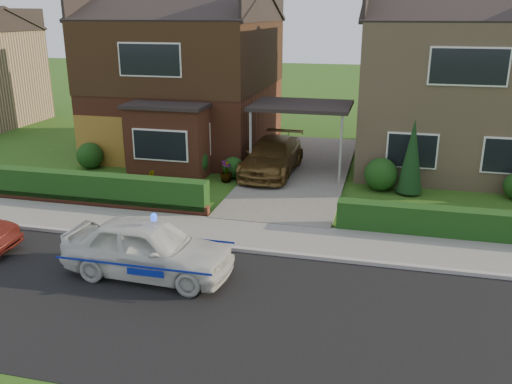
% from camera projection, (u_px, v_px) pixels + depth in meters
% --- Properties ---
extents(ground, '(120.00, 120.00, 0.00)m').
position_uv_depth(ground, '(216.00, 310.00, 11.72)').
color(ground, '#285216').
rests_on(ground, ground).
extents(road, '(60.00, 6.00, 0.02)m').
position_uv_depth(road, '(216.00, 310.00, 11.72)').
color(road, black).
rests_on(road, ground).
extents(kerb, '(60.00, 0.16, 0.12)m').
position_uv_depth(kerb, '(251.00, 251.00, 14.51)').
color(kerb, '#9E9993').
rests_on(kerb, ground).
extents(sidewalk, '(60.00, 2.00, 0.10)m').
position_uv_depth(sidewalk, '(260.00, 236.00, 15.48)').
color(sidewalk, slate).
rests_on(sidewalk, ground).
extents(driveway, '(3.80, 12.00, 0.12)m').
position_uv_depth(driveway, '(300.00, 171.00, 21.83)').
color(driveway, '#666059').
rests_on(driveway, ground).
extents(house_left, '(7.50, 9.53, 7.25)m').
position_uv_depth(house_left, '(187.00, 66.00, 24.64)').
color(house_left, brown).
rests_on(house_left, ground).
extents(house_right, '(7.50, 8.06, 7.25)m').
position_uv_depth(house_right, '(454.00, 76.00, 22.14)').
color(house_right, tan).
rests_on(house_right, ground).
extents(carport_link, '(3.80, 3.00, 2.77)m').
position_uv_depth(carport_link, '(301.00, 107.00, 20.97)').
color(carport_link, black).
rests_on(carport_link, ground).
extents(garage_door, '(2.20, 0.10, 2.10)m').
position_uv_depth(garage_door, '(100.00, 141.00, 22.44)').
color(garage_door, brown).
rests_on(garage_door, ground).
extents(dwarf_wall, '(7.70, 0.25, 0.36)m').
position_uv_depth(dwarf_wall, '(98.00, 202.00, 17.86)').
color(dwarf_wall, brown).
rests_on(dwarf_wall, ground).
extents(hedge_left, '(7.50, 0.55, 0.90)m').
position_uv_depth(hedge_left, '(101.00, 206.00, 18.06)').
color(hedge_left, '#123510').
rests_on(hedge_left, ground).
extents(hedge_right, '(7.50, 0.55, 0.80)m').
position_uv_depth(hedge_right, '(469.00, 240.00, 15.33)').
color(hedge_right, '#123510').
rests_on(hedge_right, ground).
extents(shrub_left_far, '(1.08, 1.08, 1.08)m').
position_uv_depth(shrub_left_far, '(90.00, 156.00, 22.23)').
color(shrub_left_far, '#123510').
rests_on(shrub_left_far, ground).
extents(shrub_left_mid, '(1.32, 1.32, 1.32)m').
position_uv_depth(shrub_left_mid, '(191.00, 161.00, 20.99)').
color(shrub_left_mid, '#123510').
rests_on(shrub_left_mid, ground).
extents(shrub_left_near, '(0.84, 0.84, 0.84)m').
position_uv_depth(shrub_left_near, '(233.00, 167.00, 20.98)').
color(shrub_left_near, '#123510').
rests_on(shrub_left_near, ground).
extents(shrub_right_near, '(1.20, 1.20, 1.20)m').
position_uv_depth(shrub_right_near, '(381.00, 174.00, 19.46)').
color(shrub_right_near, '#123510').
rests_on(shrub_right_near, ground).
extents(conifer_a, '(0.90, 0.90, 2.60)m').
position_uv_depth(conifer_a, '(412.00, 159.00, 18.83)').
color(conifer_a, black).
rests_on(conifer_a, ground).
extents(police_car, '(3.84, 4.25, 1.59)m').
position_uv_depth(police_car, '(148.00, 248.00, 13.08)').
color(police_car, silver).
rests_on(police_car, ground).
extents(driveway_car, '(2.00, 4.65, 1.33)m').
position_uv_depth(driveway_car, '(272.00, 156.00, 21.18)').
color(driveway_car, brown).
rests_on(driveway_car, driveway).
extents(potted_plant_a, '(0.49, 0.37, 0.85)m').
position_uv_depth(potted_plant_a, '(32.00, 179.00, 19.49)').
color(potted_plant_a, gray).
rests_on(potted_plant_a, ground).
extents(potted_plant_b, '(0.48, 0.46, 0.68)m').
position_uv_depth(potted_plant_b, '(150.00, 179.00, 19.81)').
color(potted_plant_b, gray).
rests_on(potted_plant_b, ground).
extents(potted_plant_c, '(0.54, 0.54, 0.82)m').
position_uv_depth(potted_plant_c, '(226.00, 172.00, 20.45)').
color(potted_plant_c, gray).
rests_on(potted_plant_c, ground).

